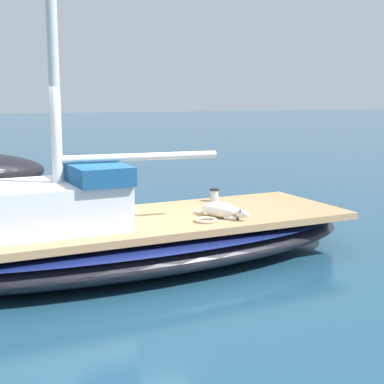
{
  "coord_description": "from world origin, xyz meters",
  "views": [
    {
      "loc": [
        -7.85,
        1.62,
        2.44
      ],
      "look_at": [
        0.0,
        -1.0,
        1.01
      ],
      "focal_mm": 54.75,
      "sensor_mm": 36.0,
      "label": 1
    }
  ],
  "objects_px": {
    "sailboat_main": "(124,243)",
    "dog_white": "(222,210)",
    "deck_winch": "(214,195)",
    "coiled_rope": "(206,220)"
  },
  "relations": [
    {
      "from": "sailboat_main",
      "to": "deck_winch",
      "type": "bearing_deg",
      "value": -60.64
    },
    {
      "from": "sailboat_main",
      "to": "dog_white",
      "type": "height_order",
      "value": "dog_white"
    },
    {
      "from": "dog_white",
      "to": "coiled_rope",
      "type": "xyz_separation_m",
      "value": [
        -0.17,
        0.31,
        -0.08
      ]
    },
    {
      "from": "dog_white",
      "to": "coiled_rope",
      "type": "height_order",
      "value": "dog_white"
    },
    {
      "from": "sailboat_main",
      "to": "dog_white",
      "type": "relative_size",
      "value": 9.03
    },
    {
      "from": "sailboat_main",
      "to": "coiled_rope",
      "type": "distance_m",
      "value": 1.19
    },
    {
      "from": "dog_white",
      "to": "coiled_rope",
      "type": "bearing_deg",
      "value": 118.54
    },
    {
      "from": "coiled_rope",
      "to": "sailboat_main",
      "type": "bearing_deg",
      "value": 68.29
    },
    {
      "from": "deck_winch",
      "to": "sailboat_main",
      "type": "bearing_deg",
      "value": 119.36
    },
    {
      "from": "sailboat_main",
      "to": "dog_white",
      "type": "bearing_deg",
      "value": -100.5
    }
  ]
}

